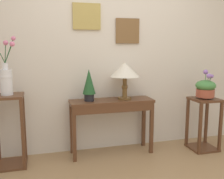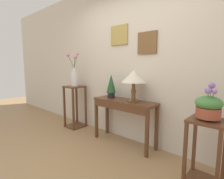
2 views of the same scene
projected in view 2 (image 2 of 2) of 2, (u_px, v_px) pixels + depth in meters
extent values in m
cube|color=beige|center=(137.00, 59.00, 2.91)|extent=(9.00, 0.10, 2.80)
cube|color=tan|center=(119.00, 35.00, 3.03)|extent=(0.36, 0.02, 0.33)
cube|color=tan|center=(119.00, 35.00, 3.03)|extent=(0.29, 0.01, 0.27)
cube|color=brown|center=(147.00, 43.00, 2.68)|extent=(0.33, 0.02, 0.33)
cube|color=#578BAC|center=(147.00, 43.00, 2.68)|extent=(0.26, 0.01, 0.27)
cube|color=#56331E|center=(124.00, 101.00, 2.85)|extent=(1.10, 0.34, 0.03)
cube|color=#56331E|center=(118.00, 107.00, 2.75)|extent=(1.04, 0.03, 0.10)
cube|color=#56331E|center=(96.00, 119.00, 3.14)|extent=(0.04, 0.04, 0.71)
cube|color=#56331E|center=(147.00, 134.00, 2.45)|extent=(0.05, 0.04, 0.71)
cube|color=#56331E|center=(107.00, 115.00, 3.35)|extent=(0.04, 0.04, 0.71)
cube|color=#56331E|center=(157.00, 128.00, 2.66)|extent=(0.05, 0.04, 0.71)
cylinder|color=brown|center=(133.00, 101.00, 2.73)|extent=(0.18, 0.18, 0.02)
cylinder|color=brown|center=(133.00, 96.00, 2.71)|extent=(0.06, 0.06, 0.14)
sphere|color=brown|center=(134.00, 91.00, 2.70)|extent=(0.08, 0.08, 0.08)
cylinder|color=brown|center=(134.00, 87.00, 2.70)|extent=(0.05, 0.05, 0.14)
cone|color=beige|center=(134.00, 76.00, 2.67)|extent=(0.39, 0.39, 0.19)
cylinder|color=black|center=(111.00, 95.00, 3.04)|extent=(0.13, 0.13, 0.09)
cone|color=#235128|center=(111.00, 83.00, 3.02)|extent=(0.16, 0.16, 0.32)
cube|color=#56331E|center=(75.00, 87.00, 3.64)|extent=(0.36, 0.36, 0.03)
cube|color=#56331E|center=(76.00, 126.00, 3.76)|extent=(0.36, 0.36, 0.03)
cube|color=#56331E|center=(64.00, 107.00, 3.69)|extent=(0.04, 0.04, 0.82)
cube|color=#56331E|center=(73.00, 109.00, 3.48)|extent=(0.04, 0.04, 0.82)
cube|color=#56331E|center=(77.00, 104.00, 3.92)|extent=(0.04, 0.04, 0.82)
cube|color=#56331E|center=(86.00, 106.00, 3.71)|extent=(0.04, 0.04, 0.82)
cylinder|color=silver|center=(74.00, 79.00, 3.62)|extent=(0.13, 0.13, 0.30)
sphere|color=silver|center=(74.00, 76.00, 3.61)|extent=(0.14, 0.14, 0.14)
cylinder|color=silver|center=(74.00, 70.00, 3.60)|extent=(0.06, 0.06, 0.07)
cylinder|color=#235128|center=(71.00, 61.00, 3.58)|extent=(0.11, 0.08, 0.26)
sphere|color=pink|center=(68.00, 55.00, 3.58)|extent=(0.07, 0.07, 0.07)
cylinder|color=#235128|center=(74.00, 62.00, 3.58)|extent=(0.03, 0.03, 0.23)
sphere|color=pink|center=(75.00, 57.00, 3.56)|extent=(0.06, 0.06, 0.06)
cylinder|color=#235128|center=(76.00, 61.00, 3.55)|extent=(0.11, 0.03, 0.28)
sphere|color=pink|center=(78.00, 54.00, 3.50)|extent=(0.05, 0.05, 0.05)
cylinder|color=#235128|center=(74.00, 63.00, 3.53)|extent=(0.10, 0.05, 0.22)
sphere|color=pink|center=(75.00, 57.00, 3.47)|extent=(0.06, 0.06, 0.06)
cube|color=#56331E|center=(207.00, 121.00, 1.86)|extent=(0.36, 0.36, 0.03)
cube|color=#56331E|center=(185.00, 152.00, 1.89)|extent=(0.04, 0.03, 0.67)
cube|color=#56331E|center=(218.00, 163.00, 1.68)|extent=(0.04, 0.03, 0.67)
cube|color=#56331E|center=(194.00, 143.00, 2.12)|extent=(0.04, 0.04, 0.67)
cylinder|color=#9E4733|center=(208.00, 119.00, 1.85)|extent=(0.11, 0.11, 0.02)
cylinder|color=#9E4733|center=(208.00, 113.00, 1.84)|extent=(0.25, 0.25, 0.11)
ellipsoid|color=#478442|center=(209.00, 103.00, 1.83)|extent=(0.27, 0.27, 0.15)
cylinder|color=#478442|center=(208.00, 99.00, 1.80)|extent=(0.01, 0.07, 0.19)
sphere|color=#996BC1|center=(208.00, 91.00, 1.77)|extent=(0.07, 0.07, 0.07)
cylinder|color=#478442|center=(210.00, 96.00, 1.83)|extent=(0.02, 0.04, 0.23)
sphere|color=#996BC1|center=(212.00, 86.00, 1.82)|extent=(0.07, 0.07, 0.07)
cylinder|color=#478442|center=(211.00, 100.00, 1.79)|extent=(0.07, 0.06, 0.18)
sphere|color=#996BC1|center=(215.00, 92.00, 1.74)|extent=(0.05, 0.05, 0.05)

